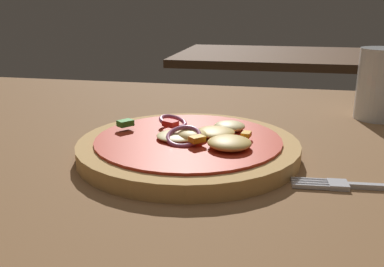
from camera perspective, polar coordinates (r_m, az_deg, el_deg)
dining_table at (r=0.48m, az=-5.33°, el=-5.04°), size 1.26×0.91×0.03m
pizza at (r=0.48m, az=-0.32°, el=-1.67°), size 0.25×0.25×0.04m
beer_glass at (r=0.69m, az=23.54°, el=5.58°), size 0.07×0.07×0.10m
background_table at (r=1.51m, az=14.54°, el=9.66°), size 0.84×0.49×0.03m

